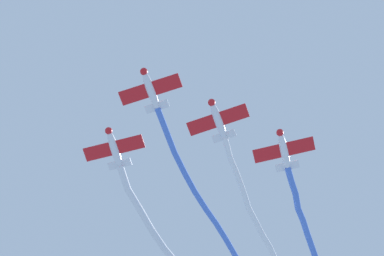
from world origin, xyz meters
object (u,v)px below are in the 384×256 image
at_px(airplane_left_wing, 218,120).
at_px(airplane_slot, 284,150).
at_px(airplane_right_wing, 114,148).
at_px(airplane_lead, 150,89).

height_order(airplane_left_wing, airplane_slot, airplane_left_wing).
xyz_separation_m(airplane_right_wing, airplane_slot, (21.94, -0.45, -0.60)).
bearing_deg(airplane_right_wing, airplane_lead, 46.00).
distance_m(airplane_lead, airplane_left_wing, 9.42).
relative_size(airplane_lead, airplane_left_wing, 1.00).
height_order(airplane_lead, airplane_slot, airplane_lead).
relative_size(airplane_left_wing, airplane_slot, 0.99).
bearing_deg(airplane_left_wing, airplane_lead, -44.94).
distance_m(airplane_lead, airplane_right_wing, 9.42).
bearing_deg(airplane_right_wing, airplane_left_wing, 88.02).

